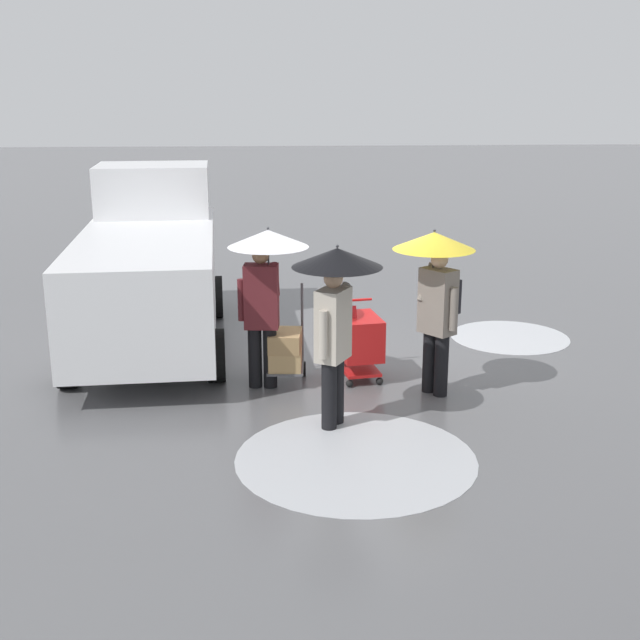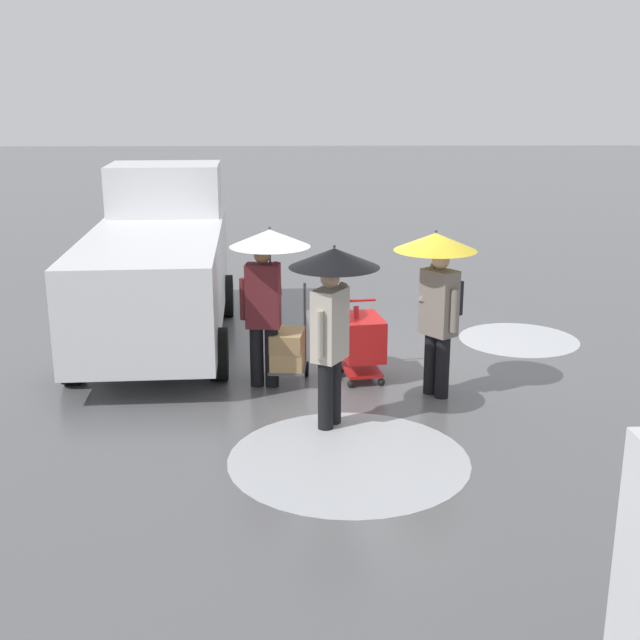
# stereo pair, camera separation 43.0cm
# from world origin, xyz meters

# --- Properties ---
(ground_plane) EXTENTS (90.00, 90.00, 0.00)m
(ground_plane) POSITION_xyz_m (0.00, 0.00, 0.00)
(ground_plane) COLOR #5B5B5E
(slush_patch_near_cluster) EXTENTS (2.61, 2.61, 0.01)m
(slush_patch_near_cluster) POSITION_xyz_m (0.52, 3.11, 0.00)
(slush_patch_near_cluster) COLOR #ADAFB5
(slush_patch_near_cluster) RESTS_ON ground
(slush_patch_under_van) EXTENTS (2.01, 2.01, 0.01)m
(slush_patch_under_van) POSITION_xyz_m (3.74, -2.25, 0.00)
(slush_patch_under_van) COLOR #ADAFB5
(slush_patch_under_van) RESTS_ON ground
(slush_patch_mid_street) EXTENTS (1.87, 1.87, 0.01)m
(slush_patch_mid_street) POSITION_xyz_m (-2.41, -1.17, 0.00)
(slush_patch_mid_street) COLOR silver
(slush_patch_mid_street) RESTS_ON ground
(cargo_van_parked_right) EXTENTS (2.42, 5.44, 2.60)m
(cargo_van_parked_right) POSITION_xyz_m (3.23, -1.27, 1.18)
(cargo_van_parked_right) COLOR white
(cargo_van_parked_right) RESTS_ON ground
(shopping_cart_vendor) EXTENTS (0.67, 0.89, 1.04)m
(shopping_cart_vendor) POSITION_xyz_m (0.21, 0.59, 0.57)
(shopping_cart_vendor) COLOR red
(shopping_cart_vendor) RESTS_ON ground
(hand_dolly_boxes) EXTENTS (0.55, 0.73, 1.32)m
(hand_dolly_boxes) POSITION_xyz_m (1.21, 0.70, 0.45)
(hand_dolly_boxes) COLOR #515156
(hand_dolly_boxes) RESTS_ON ground
(pedestrian_pink_side) EXTENTS (1.04, 1.04, 2.15)m
(pedestrian_pink_side) POSITION_xyz_m (1.46, 0.83, 1.58)
(pedestrian_pink_side) COLOR black
(pedestrian_pink_side) RESTS_ON ground
(pedestrian_black_side) EXTENTS (1.04, 1.04, 2.15)m
(pedestrian_black_side) POSITION_xyz_m (-0.69, 1.17, 1.57)
(pedestrian_black_side) COLOR black
(pedestrian_black_side) RESTS_ON ground
(pedestrian_white_side) EXTENTS (1.04, 1.04, 2.15)m
(pedestrian_white_side) POSITION_xyz_m (0.67, 2.13, 1.58)
(pedestrian_white_side) COLOR black
(pedestrian_white_side) RESTS_ON ground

